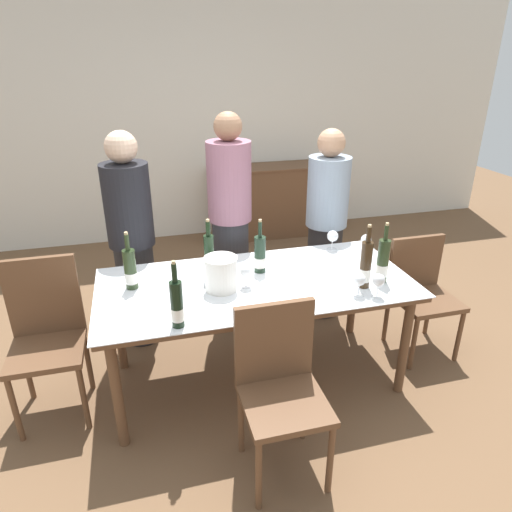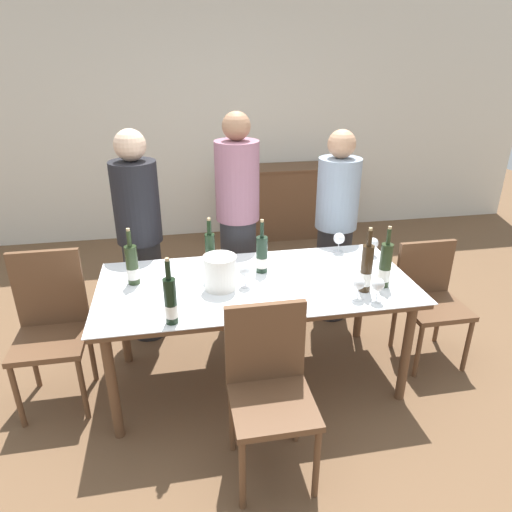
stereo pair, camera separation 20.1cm
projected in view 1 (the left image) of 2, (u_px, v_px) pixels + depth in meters
name	position (u px, v px, depth m)	size (l,w,h in m)	color
ground_plane	(256.00, 378.00, 3.18)	(12.00, 12.00, 0.00)	brown
back_wall	(189.00, 117.00, 5.21)	(8.00, 0.10, 2.80)	silver
sideboard_cabinet	(269.00, 201.00, 5.55)	(1.40, 0.46, 0.85)	brown
dining_table	(256.00, 291.00, 2.90)	(1.96, 0.92, 0.75)	brown
ice_bucket	(221.00, 273.00, 2.74)	(0.20, 0.20, 0.21)	white
wine_bottle_0	(209.00, 258.00, 2.86)	(0.06, 0.06, 0.40)	black
wine_bottle_1	(260.00, 255.00, 2.97)	(0.08, 0.08, 0.36)	#1E3323
wine_bottle_2	(383.00, 262.00, 2.83)	(0.07, 0.07, 0.39)	#28381E
wine_bottle_3	(365.00, 266.00, 2.76)	(0.07, 0.07, 0.41)	#332314
wine_bottle_4	(177.00, 305.00, 2.36)	(0.07, 0.07, 0.38)	black
wine_bottle_5	(130.00, 270.00, 2.76)	(0.08, 0.08, 0.37)	#28381E
wine_glass_0	(379.00, 281.00, 2.66)	(0.08, 0.08, 0.15)	white
wine_glass_1	(333.00, 237.00, 3.31)	(0.08, 0.08, 0.15)	white
wine_glass_2	(246.00, 271.00, 2.77)	(0.08, 0.08, 0.15)	white
wine_glass_3	(359.00, 281.00, 2.68)	(0.07, 0.07, 0.14)	white
wine_glass_4	(366.00, 240.00, 3.27)	(0.08, 0.08, 0.13)	white
chair_left_end	(46.00, 329.00, 2.73)	(0.42, 0.42, 0.98)	brown
chair_right_end	(421.00, 287.00, 3.35)	(0.42, 0.42, 0.85)	brown
chair_near_front	(280.00, 380.00, 2.34)	(0.42, 0.42, 0.93)	brown
person_host	(132.00, 243.00, 3.31)	(0.33, 0.33, 1.61)	#262628
person_guest_left	(230.00, 226.00, 3.50)	(0.33, 0.33, 1.70)	#2D2D33
person_guest_right	(326.00, 227.00, 3.69)	(0.33, 0.33, 1.56)	#262628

